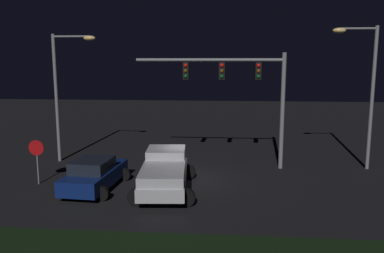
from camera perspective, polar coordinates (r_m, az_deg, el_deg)
ground_plane at (r=20.81m, az=-0.40°, el=-7.52°), size 80.00×80.00×0.00m
pickup_truck at (r=18.84m, az=-3.92°, el=-6.21°), size 3.14×5.53×1.80m
car_sedan at (r=19.56m, az=-13.80°, el=-6.66°), size 2.72×4.53×1.51m
traffic_signal_gantry at (r=22.37m, az=6.74°, el=6.38°), size 8.32×0.56×6.50m
street_lamp_left at (r=24.81m, az=-17.80°, el=6.13°), size 2.62×0.44×7.59m
street_lamp_right at (r=23.91m, az=23.46°, el=6.09°), size 2.43×0.44×7.92m
stop_sign at (r=21.00m, az=-21.37°, el=-3.62°), size 0.76×0.08×2.23m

